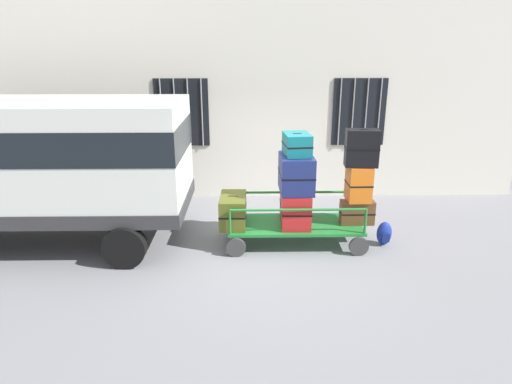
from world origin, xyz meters
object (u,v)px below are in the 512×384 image
at_px(suitcase_midleft_bottom, 295,207).
at_px(backpack, 384,234).
at_px(van, 41,158).
at_px(luggage_cart, 295,226).
at_px(suitcase_left_bottom, 233,210).
at_px(suitcase_center_bottom, 357,212).
at_px(suitcase_midleft_middle, 296,173).
at_px(suitcase_center_middle, 359,183).
at_px(suitcase_center_top, 362,148).
at_px(suitcase_midleft_top, 297,144).

xyz_separation_m(suitcase_midleft_bottom, backpack, (1.61, -0.12, -0.48)).
bearing_deg(van, backpack, -2.33).
bearing_deg(van, luggage_cart, -1.84).
relative_size(suitcase_left_bottom, backpack, 1.87).
distance_m(suitcase_center_bottom, backpack, 0.64).
xyz_separation_m(luggage_cart, backpack, (1.61, -0.10, -0.11)).
distance_m(suitcase_left_bottom, suitcase_midleft_middle, 1.30).
relative_size(suitcase_center_middle, suitcase_center_top, 0.99).
xyz_separation_m(luggage_cart, suitcase_center_bottom, (1.11, -0.03, 0.27)).
relative_size(suitcase_midleft_top, suitcase_center_top, 0.97).
bearing_deg(suitcase_center_top, suitcase_center_bottom, -90.00).
xyz_separation_m(suitcase_midleft_bottom, suitcase_center_bottom, (1.11, -0.04, -0.09)).
distance_m(suitcase_midleft_bottom, suitcase_center_top, 1.55).
relative_size(van, suitcase_midleft_middle, 6.19).
xyz_separation_m(luggage_cart, suitcase_left_bottom, (-1.11, -0.01, 0.33)).
height_order(suitcase_midleft_bottom, suitcase_center_middle, suitcase_center_middle).
bearing_deg(luggage_cart, suitcase_midleft_middle, 90.00).
bearing_deg(suitcase_left_bottom, suitcase_midleft_bottom, 1.47).
distance_m(suitcase_midleft_middle, suitcase_center_top, 1.20).
bearing_deg(suitcase_center_middle, suitcase_midleft_bottom, 179.98).
relative_size(suitcase_midleft_middle, suitcase_center_middle, 1.27).
relative_size(van, suitcase_midleft_bottom, 5.60).
xyz_separation_m(suitcase_midleft_top, suitcase_center_bottom, (1.11, -0.04, -1.23)).
xyz_separation_m(van, suitcase_midleft_top, (4.42, -0.12, 0.25)).
xyz_separation_m(suitcase_midleft_middle, suitcase_center_top, (1.11, -0.02, 0.45)).
height_order(luggage_cart, suitcase_midleft_middle, suitcase_midleft_middle).
bearing_deg(suitcase_left_bottom, luggage_cart, 0.74).
distance_m(suitcase_center_middle, backpack, 1.05).
xyz_separation_m(van, suitcase_center_top, (5.53, -0.16, 0.19)).
xyz_separation_m(van, suitcase_midleft_bottom, (4.42, -0.13, -0.89)).
relative_size(suitcase_midleft_bottom, suitcase_midleft_middle, 1.10).
height_order(suitcase_center_bottom, suitcase_center_top, suitcase_center_top).
xyz_separation_m(luggage_cart, suitcase_midleft_middle, (0.00, 0.00, 1.00)).
height_order(suitcase_left_bottom, suitcase_center_middle, suitcase_center_middle).
bearing_deg(suitcase_midleft_middle, backpack, -3.73).
height_order(suitcase_midleft_bottom, suitcase_midleft_top, suitcase_midleft_top).
bearing_deg(backpack, van, 177.67).
height_order(van, suitcase_midleft_bottom, van).
relative_size(suitcase_midleft_middle, backpack, 1.83).
bearing_deg(van, suitcase_midleft_top, -1.61).
height_order(van, suitcase_center_top, van).
bearing_deg(suitcase_left_bottom, suitcase_midleft_middle, 0.85).
bearing_deg(suitcase_left_bottom, backpack, -1.87).
bearing_deg(suitcase_midleft_middle, suitcase_center_top, -0.86).
bearing_deg(suitcase_center_top, suitcase_left_bottom, 179.99).
height_order(van, suitcase_center_bottom, van).
distance_m(van, suitcase_left_bottom, 3.45).
bearing_deg(backpack, suitcase_midleft_top, 175.72).
relative_size(van, luggage_cart, 2.04).
bearing_deg(suitcase_midleft_top, suitcase_center_top, -1.66).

